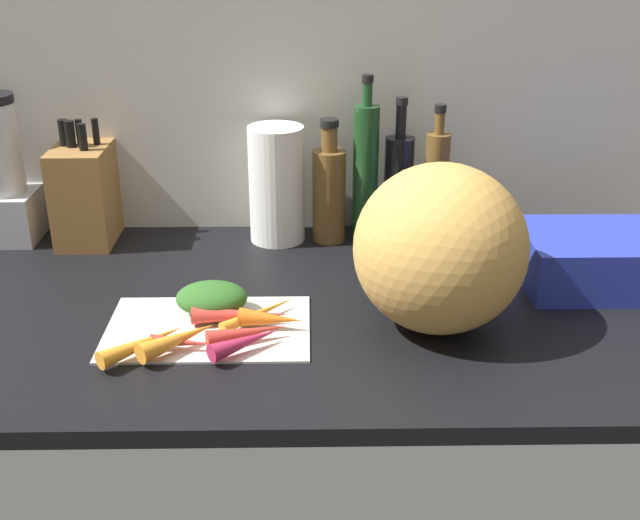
{
  "coord_description": "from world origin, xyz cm",
  "views": [
    {
      "loc": [
        8.48,
        -129.81,
        65.32
      ],
      "look_at": [
        10.44,
        -12.06,
        13.25
      ],
      "focal_mm": 44.18,
      "sensor_mm": 36.0,
      "label": 1
    }
  ],
  "objects_px": {
    "carrot_0": "(181,342)",
    "carrot_5": "(245,342)",
    "carrot_4": "(247,333)",
    "carrot_7": "(178,339)",
    "knife_block": "(85,193)",
    "bottle_1": "(365,172)",
    "blender_appliance": "(2,179)",
    "cutting_board": "(208,327)",
    "dish_rack": "(590,259)",
    "carrot_1": "(241,315)",
    "carrot_2": "(143,343)",
    "carrot_3": "(262,313)",
    "winter_squash": "(440,249)",
    "carrot_6": "(271,319)",
    "bottle_3": "(436,184)",
    "paper_towel_roll": "(277,184)",
    "bottle_0": "(329,192)",
    "bottle_2": "(398,184)"
  },
  "relations": [
    {
      "from": "carrot_6",
      "to": "bottle_3",
      "type": "distance_m",
      "value": 0.54
    },
    {
      "from": "bottle_3",
      "to": "carrot_7",
      "type": "bearing_deg",
      "value": -135.03
    },
    {
      "from": "carrot_0",
      "to": "carrot_4",
      "type": "distance_m",
      "value": 0.11
    },
    {
      "from": "carrot_3",
      "to": "carrot_7",
      "type": "xyz_separation_m",
      "value": [
        -0.13,
        -0.1,
        0.01
      ]
    },
    {
      "from": "carrot_7",
      "to": "winter_squash",
      "type": "distance_m",
      "value": 0.45
    },
    {
      "from": "cutting_board",
      "to": "blender_appliance",
      "type": "relative_size",
      "value": 1.1
    },
    {
      "from": "carrot_5",
      "to": "blender_appliance",
      "type": "relative_size",
      "value": 0.4
    },
    {
      "from": "winter_squash",
      "to": "blender_appliance",
      "type": "xyz_separation_m",
      "value": [
        -0.87,
        0.41,
        -0.01
      ]
    },
    {
      "from": "knife_block",
      "to": "bottle_1",
      "type": "relative_size",
      "value": 0.74
    },
    {
      "from": "carrot_4",
      "to": "carrot_7",
      "type": "relative_size",
      "value": 0.94
    },
    {
      "from": "bottle_2",
      "to": "carrot_6",
      "type": "bearing_deg",
      "value": -120.97
    },
    {
      "from": "cutting_board",
      "to": "carrot_5",
      "type": "xyz_separation_m",
      "value": [
        0.07,
        -0.09,
        0.02
      ]
    },
    {
      "from": "carrot_4",
      "to": "winter_squash",
      "type": "xyz_separation_m",
      "value": [
        0.32,
        0.06,
        0.12
      ]
    },
    {
      "from": "carrot_4",
      "to": "cutting_board",
      "type": "bearing_deg",
      "value": 142.81
    },
    {
      "from": "carrot_4",
      "to": "knife_block",
      "type": "height_order",
      "value": "knife_block"
    },
    {
      "from": "cutting_board",
      "to": "carrot_4",
      "type": "distance_m",
      "value": 0.09
    },
    {
      "from": "carrot_0",
      "to": "winter_squash",
      "type": "relative_size",
      "value": 0.35
    },
    {
      "from": "carrot_0",
      "to": "blender_appliance",
      "type": "bearing_deg",
      "value": 131.77
    },
    {
      "from": "carrot_2",
      "to": "bottle_1",
      "type": "height_order",
      "value": "bottle_1"
    },
    {
      "from": "carrot_1",
      "to": "carrot_5",
      "type": "bearing_deg",
      "value": -81.35
    },
    {
      "from": "carrot_1",
      "to": "paper_towel_roll",
      "type": "xyz_separation_m",
      "value": [
        0.05,
        0.4,
        0.1
      ]
    },
    {
      "from": "carrot_1",
      "to": "bottle_2",
      "type": "xyz_separation_m",
      "value": [
        0.31,
        0.41,
        0.09
      ]
    },
    {
      "from": "carrot_3",
      "to": "bottle_0",
      "type": "height_order",
      "value": "bottle_0"
    },
    {
      "from": "dish_rack",
      "to": "carrot_5",
      "type": "bearing_deg",
      "value": -158.19
    },
    {
      "from": "cutting_board",
      "to": "carrot_7",
      "type": "bearing_deg",
      "value": -116.02
    },
    {
      "from": "cutting_board",
      "to": "dish_rack",
      "type": "xyz_separation_m",
      "value": [
        0.71,
        0.17,
        0.05
      ]
    },
    {
      "from": "blender_appliance",
      "to": "carrot_0",
      "type": "bearing_deg",
      "value": -48.23
    },
    {
      "from": "carrot_0",
      "to": "dish_rack",
      "type": "height_order",
      "value": "dish_rack"
    },
    {
      "from": "carrot_2",
      "to": "knife_block",
      "type": "xyz_separation_m",
      "value": [
        -0.21,
        0.5,
        0.08
      ]
    },
    {
      "from": "carrot_4",
      "to": "blender_appliance",
      "type": "height_order",
      "value": "blender_appliance"
    },
    {
      "from": "dish_rack",
      "to": "bottle_3",
      "type": "bearing_deg",
      "value": 138.32
    },
    {
      "from": "bottle_2",
      "to": "bottle_3",
      "type": "height_order",
      "value": "bottle_2"
    },
    {
      "from": "bottle_0",
      "to": "bottle_3",
      "type": "relative_size",
      "value": 0.9
    },
    {
      "from": "cutting_board",
      "to": "carrot_3",
      "type": "relative_size",
      "value": 2.13
    },
    {
      "from": "carrot_4",
      "to": "bottle_1",
      "type": "relative_size",
      "value": 0.38
    },
    {
      "from": "blender_appliance",
      "to": "bottle_0",
      "type": "relative_size",
      "value": 1.19
    },
    {
      "from": "paper_towel_roll",
      "to": "bottle_1",
      "type": "distance_m",
      "value": 0.19
    },
    {
      "from": "carrot_3",
      "to": "bottle_1",
      "type": "distance_m",
      "value": 0.45
    },
    {
      "from": "paper_towel_roll",
      "to": "bottle_0",
      "type": "xyz_separation_m",
      "value": [
        0.11,
        -0.0,
        -0.01
      ]
    },
    {
      "from": "carrot_7",
      "to": "blender_appliance",
      "type": "bearing_deg",
      "value": 131.56
    },
    {
      "from": "cutting_board",
      "to": "dish_rack",
      "type": "relative_size",
      "value": 1.35
    },
    {
      "from": "carrot_1",
      "to": "carrot_2",
      "type": "height_order",
      "value": "carrot_1"
    },
    {
      "from": "winter_squash",
      "to": "bottle_1",
      "type": "bearing_deg",
      "value": 103.75
    },
    {
      "from": "carrot_4",
      "to": "carrot_6",
      "type": "xyz_separation_m",
      "value": [
        0.04,
        0.04,
        0.0
      ]
    },
    {
      "from": "knife_block",
      "to": "bottle_2",
      "type": "relative_size",
      "value": 0.86
    },
    {
      "from": "blender_appliance",
      "to": "bottle_1",
      "type": "bearing_deg",
      "value": -0.94
    },
    {
      "from": "carrot_0",
      "to": "carrot_5",
      "type": "distance_m",
      "value": 0.1
    },
    {
      "from": "knife_block",
      "to": "bottle_0",
      "type": "xyz_separation_m",
      "value": [
        0.52,
        -0.01,
        0.0
      ]
    },
    {
      "from": "carrot_6",
      "to": "carrot_4",
      "type": "bearing_deg",
      "value": -130.24
    },
    {
      "from": "carrot_1",
      "to": "bottle_1",
      "type": "relative_size",
      "value": 0.47
    }
  ]
}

